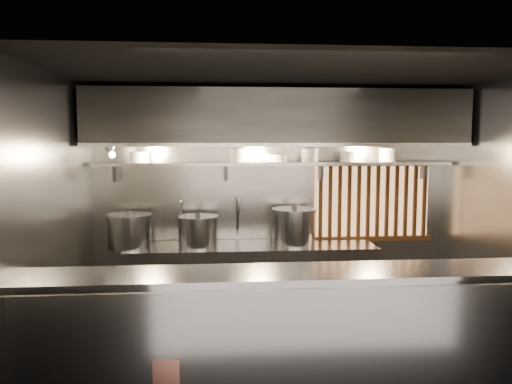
{
  "coord_description": "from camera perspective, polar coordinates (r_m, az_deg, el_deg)",
  "views": [
    {
      "loc": [
        -0.74,
        -4.82,
        2.18
      ],
      "look_at": [
        -0.29,
        0.55,
        1.61
      ],
      "focal_mm": 35.0,
      "sensor_mm": 36.0,
      "label": 1
    }
  ],
  "objects": [
    {
      "name": "stock_pot_right",
      "position": [
        6.12,
        4.39,
        -3.93
      ],
      "size": [
        0.65,
        0.65,
        0.48
      ],
      "rotation": [
        0.0,
        0.0,
        -0.2
      ],
      "color": "#9E9EA4",
      "rests_on": "cooking_bench"
    },
    {
      "name": "stock_pot_left",
      "position": [
        6.1,
        -14.26,
        -4.33
      ],
      "size": [
        0.63,
        0.63,
        0.44
      ],
      "rotation": [
        0.0,
        0.0,
        -0.2
      ],
      "color": "#9E9EA4",
      "rests_on": "cooking_bench"
    },
    {
      "name": "exhaust_hood",
      "position": [
        5.97,
        2.38,
        8.38
      ],
      "size": [
        4.4,
        0.81,
        0.65
      ],
      "color": "#2D2D30",
      "rests_on": "ceiling"
    },
    {
      "name": "wall_right",
      "position": [
        5.73,
        26.8,
        -2.44
      ],
      "size": [
        0.0,
        3.0,
        3.0
      ],
      "primitive_type": "plane",
      "rotation": [
        1.57,
        0.0,
        -1.57
      ],
      "color": "gray",
      "rests_on": "floor"
    },
    {
      "name": "serving_counter",
      "position": [
        4.25,
        5.87,
        -16.31
      ],
      "size": [
        4.5,
        0.56,
        1.13
      ],
      "color": "#9E9EA4",
      "rests_on": "floor"
    },
    {
      "name": "bowl_stack_4",
      "position": [
        6.37,
        10.58,
        4.01
      ],
      "size": [
        0.24,
        0.24,
        0.13
      ],
      "color": "white",
      "rests_on": "bowl_shelf"
    },
    {
      "name": "heat_lamp",
      "position": [
        5.79,
        -16.36,
        4.68
      ],
      "size": [
        0.25,
        0.35,
        0.2
      ],
      "color": "#9E9EA4",
      "rests_on": "exhaust_hood"
    },
    {
      "name": "ceiling",
      "position": [
        4.92,
        4.04,
        13.27
      ],
      "size": [
        4.5,
        4.5,
        0.0
      ],
      "primitive_type": "plane",
      "rotation": [
        3.14,
        0.0,
        0.0
      ],
      "color": "black",
      "rests_on": "wall_back"
    },
    {
      "name": "wall_left",
      "position": [
        5.11,
        -21.92,
        -3.18
      ],
      "size": [
        0.0,
        3.0,
        3.0
      ],
      "primitive_type": "plane",
      "rotation": [
        1.57,
        0.0,
        1.57
      ],
      "color": "gray",
      "rests_on": "floor"
    },
    {
      "name": "bowl_shelf",
      "position": [
        6.19,
        2.11,
        3.26
      ],
      "size": [
        4.4,
        0.34,
        0.04
      ],
      "primitive_type": "cube",
      "color": "#9E9EA4",
      "rests_on": "wall_back"
    },
    {
      "name": "floor",
      "position": [
        5.34,
        3.81,
        -18.06
      ],
      "size": [
        4.5,
        4.5,
        0.0
      ],
      "primitive_type": "plane",
      "color": "black",
      "rests_on": "ground"
    },
    {
      "name": "bowl_stack_2",
      "position": [
        6.2,
        2.67,
        3.88
      ],
      "size": [
        0.24,
        0.24,
        0.09
      ],
      "color": "white",
      "rests_on": "bowl_shelf"
    },
    {
      "name": "faucet_left",
      "position": [
        6.26,
        -8.48,
        -2.05
      ],
      "size": [
        0.04,
        0.3,
        0.5
      ],
      "color": "silver",
      "rests_on": "wall_back"
    },
    {
      "name": "bowl_stack_5",
      "position": [
        6.52,
        14.85,
        4.12
      ],
      "size": [
        0.24,
        0.24,
        0.17
      ],
      "color": "white",
      "rests_on": "bowl_shelf"
    },
    {
      "name": "bowl_stack_1",
      "position": [
        6.15,
        -2.0,
        4.22
      ],
      "size": [
        0.23,
        0.23,
        0.17
      ],
      "color": "white",
      "rests_on": "bowl_shelf"
    },
    {
      "name": "stock_pot_mid",
      "position": [
        6.01,
        -6.65,
        -4.47
      ],
      "size": [
        0.63,
        0.63,
        0.41
      ],
      "rotation": [
        0.0,
        0.0,
        -0.36
      ],
      "color": "#9E9EA4",
      "rests_on": "cooking_bench"
    },
    {
      "name": "faucet_right",
      "position": [
        6.25,
        -2.07,
        -1.99
      ],
      "size": [
        0.04,
        0.3,
        0.5
      ],
      "color": "silver",
      "rests_on": "wall_back"
    },
    {
      "name": "bowl_stack_3",
      "position": [
        6.26,
        6.14,
        4.22
      ],
      "size": [
        0.23,
        0.23,
        0.17
      ],
      "color": "white",
      "rests_on": "bowl_shelf"
    },
    {
      "name": "wall_back",
      "position": [
        6.41,
        1.9,
        -0.96
      ],
      "size": [
        4.5,
        0.0,
        4.5
      ],
      "primitive_type": "plane",
      "rotation": [
        1.57,
        0.0,
        0.0
      ],
      "color": "gray",
      "rests_on": "floor"
    },
    {
      "name": "cooking_bench",
      "position": [
        6.21,
        -0.53,
        -10.13
      ],
      "size": [
        3.0,
        0.7,
        0.9
      ],
      "primitive_type": "cube",
      "color": "#9E9EA4",
      "rests_on": "floor"
    },
    {
      "name": "pendant_bulb",
      "position": [
        6.06,
        1.3,
        3.97
      ],
      "size": [
        0.09,
        0.09,
        0.19
      ],
      "color": "#2D2D30",
      "rests_on": "exhaust_hood"
    },
    {
      "name": "wood_screen",
      "position": [
        6.65,
        13.15,
        -1.04
      ],
      "size": [
        1.56,
        0.09,
        1.04
      ],
      "color": "#F1B06C",
      "rests_on": "wall_back"
    },
    {
      "name": "bowl_stack_0",
      "position": [
        6.21,
        -13.12,
        3.9
      ],
      "size": [
        0.25,
        0.25,
        0.13
      ],
      "color": "white",
      "rests_on": "bowl_shelf"
    }
  ]
}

